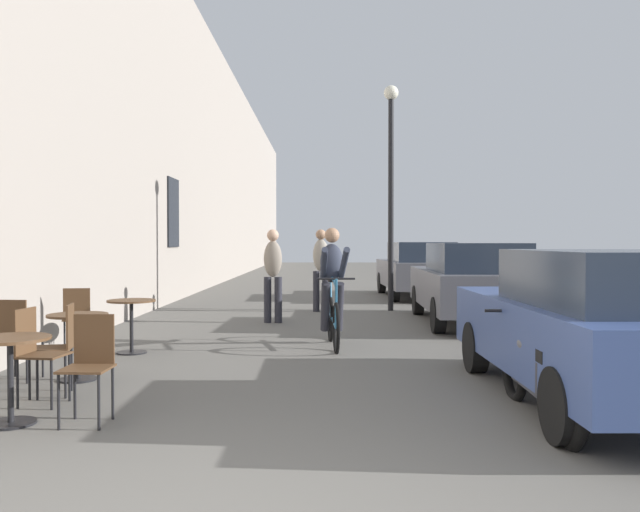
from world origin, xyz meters
TOP-DOWN VIEW (x-y plane):
  - building_facade_left at (-3.45, 14.00)m, footprint 0.54×68.00m
  - cafe_table_near at (-2.03, 2.30)m, footprint 0.64×0.64m
  - cafe_chair_near_toward_street at (-2.11, 2.95)m, footprint 0.42×0.42m
  - cafe_chair_near_toward_wall at (-1.41, 2.38)m, footprint 0.39×0.39m
  - cafe_table_mid at (-2.13, 4.00)m, footprint 0.64×0.64m
  - cafe_chair_mid_toward_street at (-2.05, 3.33)m, footprint 0.45×0.45m
  - cafe_chair_mid_toward_wall at (-2.76, 3.93)m, footprint 0.41×0.41m
  - cafe_table_far at (-2.05, 5.70)m, footprint 0.64×0.64m
  - cafe_chair_far_toward_street at (-2.74, 5.63)m, footprint 0.43×0.43m
  - cyclist_on_bicycle at (0.67, 6.40)m, footprint 0.52×1.76m
  - pedestrian_near at (-0.40, 8.98)m, footprint 0.36×0.27m
  - pedestrian_mid at (0.48, 10.90)m, footprint 0.37×0.29m
  - street_lamp at (2.01, 11.11)m, footprint 0.32×0.32m
  - parked_car_nearest at (3.06, 3.01)m, footprint 1.73×4.03m
  - parked_car_second at (3.24, 8.83)m, footprint 1.85×4.21m
  - parked_car_third at (3.08, 14.47)m, footprint 1.88×4.25m
  - parked_motorcycle at (2.36, 2.50)m, footprint 0.62×2.15m

SIDE VIEW (x-z plane):
  - parked_motorcycle at x=2.36m, z-range -0.05..0.86m
  - cafe_chair_near_toward_street at x=-2.11m, z-range 0.07..0.96m
  - cafe_chair_near_toward_wall at x=-1.41m, z-range 0.07..0.96m
  - cafe_chair_mid_toward_street at x=-2.05m, z-range 0.07..0.96m
  - cafe_chair_mid_toward_wall at x=-2.76m, z-range 0.07..0.96m
  - cafe_chair_far_toward_street at x=-2.74m, z-range 0.07..0.96m
  - cafe_table_near at x=-2.03m, z-range 0.16..0.88m
  - cafe_table_mid at x=-2.13m, z-range 0.16..0.88m
  - cafe_table_far at x=-2.05m, z-range 0.16..0.88m
  - parked_car_nearest at x=3.06m, z-range 0.03..1.45m
  - parked_car_second at x=3.24m, z-range 0.03..1.51m
  - parked_car_third at x=3.08m, z-range 0.03..1.52m
  - cyclist_on_bicycle at x=0.67m, z-range -0.06..1.68m
  - pedestrian_near at x=-0.40m, z-range 0.11..1.85m
  - pedestrian_mid at x=0.48m, z-range 0.11..1.88m
  - street_lamp at x=2.01m, z-range 0.66..5.56m
  - building_facade_left at x=-3.45m, z-range 0.00..8.45m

